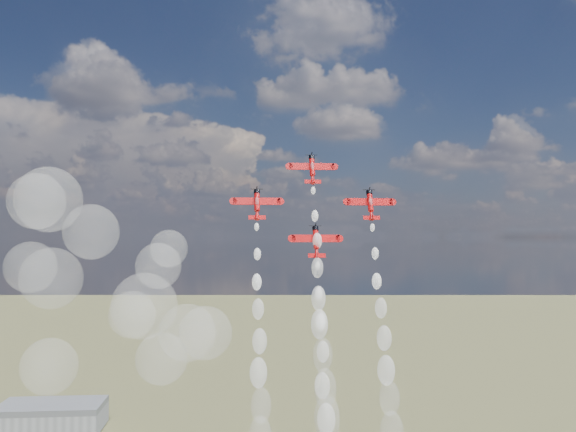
{
  "coord_description": "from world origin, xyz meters",
  "views": [
    {
      "loc": [
        -28.39,
        -132.66,
        95.05
      ],
      "look_at": [
        -16.9,
        6.06,
        99.91
      ],
      "focal_mm": 38.0,
      "sensor_mm": 36.0,
      "label": 1
    }
  ],
  "objects_px": {
    "hangar": "(51,416)",
    "plane_right": "(370,204)",
    "plane_lead": "(312,169)",
    "plane_left": "(257,204)",
    "plane_slot": "(316,241)"
  },
  "relations": [
    {
      "from": "hangar",
      "to": "plane_right",
      "type": "xyz_separation_m",
      "value": [
        122.22,
        -174.02,
        96.22
      ]
    },
    {
      "from": "plane_lead",
      "to": "plane_right",
      "type": "xyz_separation_m",
      "value": [
        13.12,
        -3.44,
        -8.51
      ]
    },
    {
      "from": "plane_lead",
      "to": "plane_left",
      "type": "relative_size",
      "value": 1.0
    },
    {
      "from": "plane_right",
      "to": "plane_lead",
      "type": "bearing_deg",
      "value": 165.32
    },
    {
      "from": "hangar",
      "to": "plane_slot",
      "type": "relative_size",
      "value": 4.64
    },
    {
      "from": "hangar",
      "to": "plane_left",
      "type": "xyz_separation_m",
      "value": [
        95.99,
        -174.02,
        96.22
      ]
    },
    {
      "from": "hangar",
      "to": "plane_right",
      "type": "bearing_deg",
      "value": -54.92
    },
    {
      "from": "plane_lead",
      "to": "plane_left",
      "type": "height_order",
      "value": "plane_lead"
    },
    {
      "from": "hangar",
      "to": "plane_slot",
      "type": "bearing_deg",
      "value": -58.42
    },
    {
      "from": "plane_lead",
      "to": "plane_slot",
      "type": "xyz_separation_m",
      "value": [
        0.0,
        -6.87,
        -17.03
      ]
    },
    {
      "from": "plane_lead",
      "to": "hangar",
      "type": "bearing_deg",
      "value": 122.6
    },
    {
      "from": "plane_left",
      "to": "plane_right",
      "type": "xyz_separation_m",
      "value": [
        26.23,
        0.0,
        0.0
      ]
    },
    {
      "from": "plane_lead",
      "to": "plane_left",
      "type": "bearing_deg",
      "value": -165.32
    },
    {
      "from": "plane_lead",
      "to": "plane_slot",
      "type": "relative_size",
      "value": 1.0
    },
    {
      "from": "plane_lead",
      "to": "plane_right",
      "type": "bearing_deg",
      "value": -14.68
    }
  ]
}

